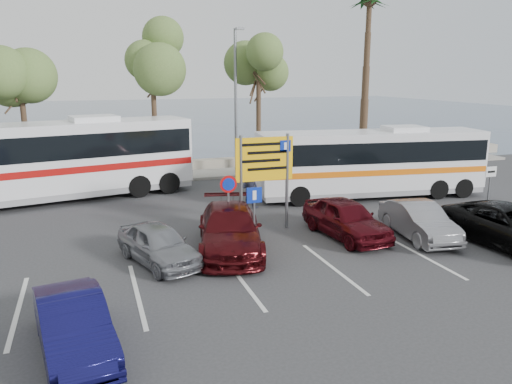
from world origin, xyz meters
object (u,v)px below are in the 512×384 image
object	(u,v)px
street_lamp_right	(236,95)
car_silver_b	(419,221)
coach_bus_left	(56,163)
suv_black	(511,226)
car_blue	(73,325)
car_maroon	(230,229)
car_red	(346,218)
car_silver_a	(159,244)
coach_bus_right	(371,165)
direction_sign	(265,166)
pedestrian_far	(250,189)

from	to	relation	value
street_lamp_right	car_silver_b	distance (m)	13.85
coach_bus_left	suv_black	xyz separation A→B (m)	(14.80, -11.63, -1.08)
car_blue	car_maroon	xyz separation A→B (m)	(4.80, 5.00, 0.10)
car_maroon	car_red	bearing A→B (deg)	13.43
street_lamp_right	car_maroon	xyz separation A→B (m)	(-3.81, -12.02, -3.88)
car_maroon	suv_black	size ratio (longest dim) A/B	0.99
suv_black	car_silver_a	bearing A→B (deg)	164.33
car_red	suv_black	bearing A→B (deg)	-34.77
street_lamp_right	car_silver_b	world-z (taller)	street_lamp_right
coach_bus_right	car_silver_a	xyz separation A→B (m)	(-10.71, -5.43, -0.93)
car_silver_a	car_maroon	distance (m)	2.44
direction_sign	street_lamp_right	bearing A→B (deg)	79.06
street_lamp_right	pedestrian_far	size ratio (longest dim) A/B	4.81
coach_bus_left	car_blue	distance (m)	14.01
direction_sign	car_red	bearing A→B (deg)	-34.22
coach_bus_right	car_silver_a	world-z (taller)	coach_bus_right
coach_bus_left	coach_bus_right	distance (m)	14.54
car_blue	pedestrian_far	distance (m)	12.28
coach_bus_right	pedestrian_far	bearing A→B (deg)	-179.87
street_lamp_right	car_silver_a	xyz separation A→B (m)	(-6.21, -12.45, -3.98)
street_lamp_right	car_blue	bearing A→B (deg)	-116.85
car_red	pedestrian_far	bearing A→B (deg)	106.14
coach_bus_left	car_blue	xyz separation A→B (m)	(0.89, -13.94, -1.16)
car_maroon	suv_black	world-z (taller)	car_maroon
coach_bus_left	car_blue	world-z (taller)	coach_bus_left
car_silver_b	pedestrian_far	bearing A→B (deg)	133.88
street_lamp_right	car_red	distance (m)	12.65
car_silver_a	pedestrian_far	distance (m)	7.20
car_silver_b	coach_bus_right	bearing A→B (deg)	82.31
car_silver_a	street_lamp_right	bearing A→B (deg)	44.51
coach_bus_right	suv_black	bearing A→B (deg)	-84.06
coach_bus_right	car_silver_a	distance (m)	12.05
coach_bus_right	car_silver_a	bearing A→B (deg)	-153.12
direction_sign	car_silver_a	xyz separation A→B (m)	(-4.22, -2.13, -1.81)
car_silver_a	suv_black	bearing A→B (deg)	-30.07
coach_bus_left	car_red	xyz separation A→B (m)	(10.00, -8.94, -1.09)
suv_black	coach_bus_right	bearing A→B (deg)	91.37
pedestrian_far	car_blue	bearing A→B (deg)	103.73
car_maroon	suv_black	distance (m)	9.50
car_silver_a	car_red	world-z (taller)	car_red
car_maroon	car_silver_b	size ratio (longest dim) A/B	1.29
car_silver_a	direction_sign	bearing A→B (deg)	7.80
street_lamp_right	suv_black	distance (m)	16.12
coach_bus_right	pedestrian_far	size ratio (longest dim) A/B	6.55
street_lamp_right	coach_bus_right	world-z (taller)	street_lamp_right
car_silver_a	car_red	bearing A→B (deg)	-15.30
car_silver_b	car_blue	bearing A→B (deg)	-153.15
car_blue	car_silver_b	world-z (taller)	car_silver_b
car_blue	car_red	world-z (taller)	car_red
car_silver_a	car_blue	bearing A→B (deg)	-136.68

